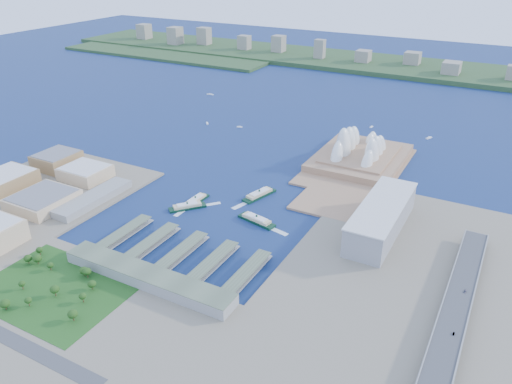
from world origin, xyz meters
The scene contains 25 objects.
ground centered at (0.00, 0.00, 0.00)m, with size 3000.00×3000.00×0.00m, color #0E2042.
west_land centered at (-250.00, -105.00, 1.50)m, with size 220.00×390.00×3.00m, color gray.
south_land centered at (0.00, -210.00, 1.50)m, with size 720.00×180.00×3.00m, color gray.
east_land centered at (240.00, -50.00, 1.50)m, with size 240.00×500.00×3.00m, color gray.
peninsula centered at (107.50, 260.00, 1.50)m, with size 135.00×220.00×3.00m, color #9E7756.
far_shore centered at (0.00, 980.00, 6.00)m, with size 2200.00×260.00×12.00m, color #2D4926.
opera_house centered at (105.00, 280.00, 32.00)m, with size 134.00×180.00×58.00m, color white, non-canonical shape.
toaster_building centered at (195.00, 80.00, 20.50)m, with size 45.00×155.00×35.00m, color gray.
expressway centered at (300.00, -60.00, 8.93)m, with size 26.00×340.00×11.85m, color gray, non-canonical shape.
west_buildings centered at (-250.00, -70.00, 16.50)m, with size 200.00×280.00×27.00m, color olive, non-canonical shape.
ferry_wharves centered at (14.00, -75.00, 4.65)m, with size 184.00×90.00×9.30m, color #535E47, non-canonical shape.
terminal_building centered at (15.00, -135.00, 9.00)m, with size 200.00×28.00×12.00m, color gray.
park centered at (-60.00, -190.00, 11.00)m, with size 150.00×110.00×16.00m, color #194714, non-canonical shape.
far_skyline centered at (0.00, 960.00, 39.50)m, with size 1900.00×140.00×55.00m, color gray, non-canonical shape.
ferry_a centered at (-46.75, 38.69, 4.58)m, with size 12.32×48.40×9.15m, color black, non-canonical shape.
ferry_b centered at (21.00, 95.47, 5.20)m, with size 14.00×55.00×10.40m, color black, non-canonical shape.
ferry_c centered at (-46.23, 19.14, 4.66)m, with size 12.55×49.31×9.32m, color black, non-canonical shape.
ferry_d centered at (51.43, 31.43, 4.98)m, with size 13.40×52.63×9.95m, color black, non-canonical shape.
boat_a centered at (-215.21, 321.00, 1.35)m, with size 3.49×13.96×2.69m, color white, non-canonical shape.
boat_b centered at (-149.17, 332.68, 1.37)m, with size 3.56×10.16×2.74m, color white, non-canonical shape.
boat_c centered at (180.87, 444.33, 1.52)m, with size 3.95×13.54×3.05m, color white, non-canonical shape.
boat_d centered at (-324.72, 497.79, 1.35)m, with size 3.51×16.04×2.71m, color white, non-canonical shape.
boat_e centered at (71.73, 453.44, 1.27)m, with size 3.29×10.33×2.53m, color white, non-canonical shape.
car_b centered at (304.00, -79.44, 15.51)m, with size 1.40×4.00×1.32m, color slate.
car_c centered at (304.00, -13.38, 15.49)m, with size 1.80×4.43×1.29m, color slate.
Camera 1 is at (311.76, -448.09, 314.89)m, focal length 35.00 mm.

